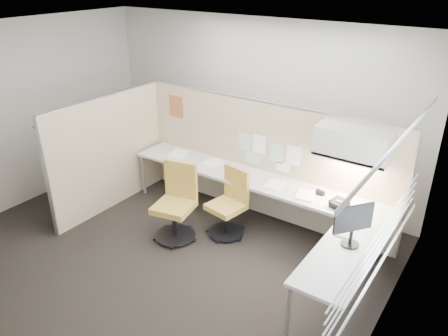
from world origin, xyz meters
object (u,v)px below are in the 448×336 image
Objects in this scene: chair_left at (229,205)px; phone at (339,204)px; chair_right at (176,204)px; monitor at (353,223)px; desk at (269,196)px.

phone is (1.43, 0.31, 0.33)m from chair_left.
chair_right reaches higher than chair_left.
chair_right is 2.16m from phone.
monitor reaches higher than phone.
chair_left is at bearing -153.21° from phone.
chair_left is at bearing -148.52° from desk.
chair_left reaches higher than desk.
desk is 8.19× the size of monitor.
phone is at bearing 22.41° from chair_left.
monitor is at bearing -25.99° from desk.
chair_right is 4.26× the size of phone.
desk is at bearing 41.59° from chair_left.
chair_left is at bearing 27.92° from chair_right.
phone is at bearing 1.83° from desk.
chair_left reaches higher than phone.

